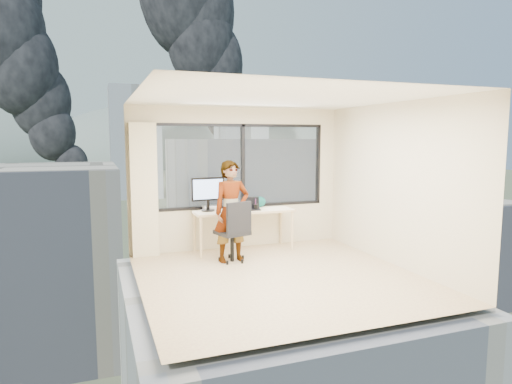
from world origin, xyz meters
name	(u,v)px	position (x,y,z in m)	size (l,w,h in m)	color
floor	(279,277)	(0.00, 0.00, 0.00)	(4.00, 4.00, 0.01)	#D4C489
ceiling	(280,98)	(0.00, 0.00, 2.60)	(4.00, 4.00, 0.01)	white
wall_front	(357,211)	(0.00, -2.00, 1.30)	(4.00, 0.01, 2.60)	beige
wall_left	(137,196)	(-2.00, 0.00, 1.30)	(0.01, 4.00, 2.60)	beige
wall_right	(395,185)	(2.00, 0.00, 1.30)	(0.01, 4.00, 2.60)	beige
window_wall	(240,166)	(0.05, 2.00, 1.52)	(3.30, 0.16, 1.55)	black
curtain	(144,190)	(-1.72, 1.88, 1.15)	(0.45, 0.14, 2.30)	beige
desk	(244,230)	(0.00, 1.66, 0.38)	(1.80, 0.60, 0.75)	beige
chair	(232,231)	(-0.41, 1.04, 0.52)	(0.53, 0.53, 1.04)	black
person	(232,211)	(-0.41, 1.06, 0.84)	(0.61, 0.40, 1.68)	#2D2D33
monitor	(208,194)	(-0.63, 1.77, 1.05)	(0.61, 0.13, 0.61)	black
game_console	(211,208)	(-0.54, 1.92, 0.78)	(0.28, 0.23, 0.07)	white
laptop	(252,204)	(0.14, 1.61, 0.85)	(0.31, 0.33, 0.20)	black
cellphone	(242,210)	(-0.05, 1.58, 0.76)	(0.10, 0.05, 0.01)	black
pen_cup	(256,207)	(0.21, 1.59, 0.80)	(0.08, 0.08, 0.10)	black
handbag	(259,202)	(0.38, 1.86, 0.85)	(0.26, 0.13, 0.20)	#0C4A46
exterior_ground	(106,198)	(0.00, 120.00, -14.00)	(400.00, 400.00, 0.04)	#515B3D
near_bldg_a	(5,263)	(-9.00, 30.00, -7.00)	(16.00, 12.00, 14.00)	beige
near_bldg_b	(243,215)	(12.00, 38.00, -6.00)	(14.00, 13.00, 16.00)	beige
near_bldg_c	(446,250)	(30.00, 28.00, -9.00)	(12.00, 10.00, 10.00)	beige
far_tower_b	(135,142)	(8.00, 120.00, 1.00)	(13.00, 13.00, 30.00)	silver
far_tower_c	(241,148)	(45.00, 140.00, -1.00)	(15.00, 15.00, 26.00)	silver
hill_b	(236,160)	(100.00, 320.00, -14.00)	(300.00, 220.00, 96.00)	slate
tree_b	(221,337)	(4.00, 18.00, -9.50)	(7.60, 7.60, 9.00)	#1E541C
tree_c	(318,232)	(22.00, 40.00, -9.00)	(8.40, 8.40, 10.00)	#1E541C
smoke_plume_a	(63,20)	(-10.00, 150.00, 39.00)	(40.00, 24.00, 90.00)	black
smoke_plume_b	(241,77)	(55.00, 170.00, 27.00)	(30.00, 18.00, 70.00)	black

